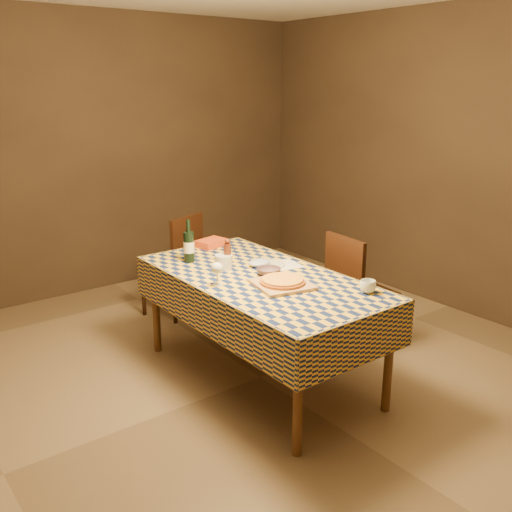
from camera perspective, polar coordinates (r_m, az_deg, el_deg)
name	(u,v)px	position (r m, az deg, el deg)	size (l,w,h in m)	color
room	(261,192)	(3.73, 0.47, 6.45)	(5.00, 5.10, 2.70)	brown
dining_table	(260,286)	(3.90, 0.45, -3.07)	(0.94, 1.84, 0.77)	brown
cutting_board	(282,284)	(3.69, 2.64, -2.86)	(0.34, 0.34, 0.02)	tan
pizza	(282,281)	(3.68, 2.65, -2.49)	(0.35, 0.35, 0.03)	#9E4F1A
pepper_mill	(228,254)	(4.02, -2.87, 0.16)	(0.07, 0.07, 0.22)	#512112
bowl	(269,272)	(3.88, 1.28, -1.59)	(0.17, 0.17, 0.05)	#5E474F
wine_glass	(217,269)	(3.67, -3.91, -1.32)	(0.09, 0.09, 0.16)	white
wine_bottle	(189,246)	(4.18, -6.72, 0.99)	(0.10, 0.10, 0.32)	black
deli_tub	(224,262)	(4.01, -3.26, -0.60)	(0.12, 0.12, 0.10)	silver
takeout_container	(211,243)	(4.59, -4.51, 1.31)	(0.23, 0.16, 0.06)	#C8441A
white_plate	(270,265)	(4.10, 1.38, -0.87)	(0.22, 0.22, 0.01)	silver
tumbler	(368,287)	(3.63, 11.12, -3.02)	(0.10, 0.10, 0.08)	silver
flour_patch	(280,266)	(4.09, 2.37, -0.98)	(0.29, 0.22, 0.00)	silver
flour_bag	(260,263)	(4.08, 0.35, -0.66)	(0.17, 0.13, 0.05)	#A7B3D6
chair_far	(178,260)	(5.12, -7.84, -0.36)	(0.55, 0.55, 0.93)	black
chair_right	(355,286)	(4.48, 9.85, -2.96)	(0.46, 0.46, 0.93)	black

